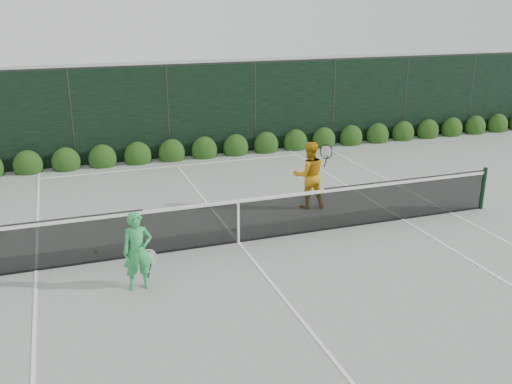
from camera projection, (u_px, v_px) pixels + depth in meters
name	position (u px, v px, depth m)	size (l,w,h in m)	color
ground	(239.00, 242.00, 12.32)	(80.00, 80.00, 0.00)	gray
tennis_net	(237.00, 220.00, 12.14)	(12.90, 0.10, 1.07)	black
player_woman	(138.00, 251.00, 10.15)	(0.62, 0.35, 1.45)	green
player_man	(309.00, 175.00, 14.18)	(0.94, 0.75, 1.69)	orange
court_lines	(239.00, 242.00, 12.31)	(11.03, 23.83, 0.01)	white
windscreen_fence	(288.00, 220.00, 9.41)	(32.00, 21.07, 3.06)	black
hedge_row	(172.00, 153.00, 18.63)	(31.66, 0.65, 0.94)	#15350E
tennis_balls	(155.00, 240.00, 12.34)	(3.09, 0.43, 0.07)	#A6D72F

